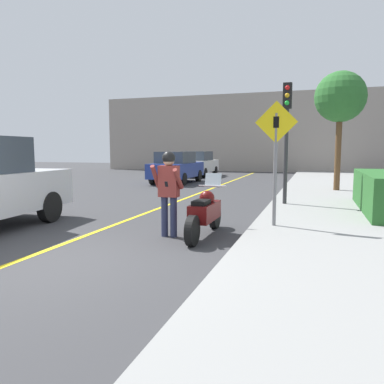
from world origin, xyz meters
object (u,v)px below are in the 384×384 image
Objects in this scene: crossing_sign at (276,151)px; parked_car_white at (198,164)px; traffic_light at (287,120)px; motorcycle at (205,213)px; person_biker at (169,185)px; street_tree at (340,98)px; parked_car_blue at (176,167)px.

crossing_sign reaches higher than parked_car_white.
crossing_sign is 3.63m from traffic_light.
crossing_sign is 17.17m from parked_car_white.
motorcycle is 0.53× the size of parked_car_white.
traffic_light is (-0.04, 3.51, 0.92)m from crossing_sign.
person_biker is (-0.69, -0.28, 0.59)m from motorcycle.
street_tree is (3.00, 9.18, 3.38)m from motorcycle.
crossing_sign is 12.32m from parked_car_blue.
parked_car_blue is at bearing -85.42° from parked_car_white.
crossing_sign is at bearing -101.61° from street_tree.
crossing_sign is at bearing -59.31° from parked_car_blue.
motorcycle is at bearing -66.69° from parked_car_blue.
parked_car_blue is (-4.96, 11.52, 0.36)m from motorcycle.
street_tree is 1.14× the size of parked_car_white.
street_tree reaches higher than traffic_light.
person_biker is at bearing -70.10° from parked_car_blue.
parked_car_white is (-0.42, 5.21, 0.00)m from parked_car_blue.
traffic_light is at bearing -48.57° from parked_car_blue.
motorcycle is 0.83× the size of crossing_sign.
person_biker is at bearing -112.45° from traffic_light.
street_tree is at bearing -42.01° from parked_car_white.
crossing_sign is at bearing -67.03° from parked_car_white.
crossing_sign is at bearing 36.00° from motorcycle.
traffic_light is at bearing 67.55° from person_biker.
motorcycle is 17.58m from parked_car_white.
street_tree is (1.73, 4.72, 1.20)m from traffic_light.
parked_car_white is (-6.65, 12.27, -1.81)m from traffic_light.
crossing_sign is 0.74× the size of traffic_light.
motorcycle is 1.27× the size of person_biker.
parked_car_blue and parked_car_white have the same top height.
street_tree is at bearing -16.35° from parked_car_blue.
traffic_light is 0.87× the size of parked_car_white.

